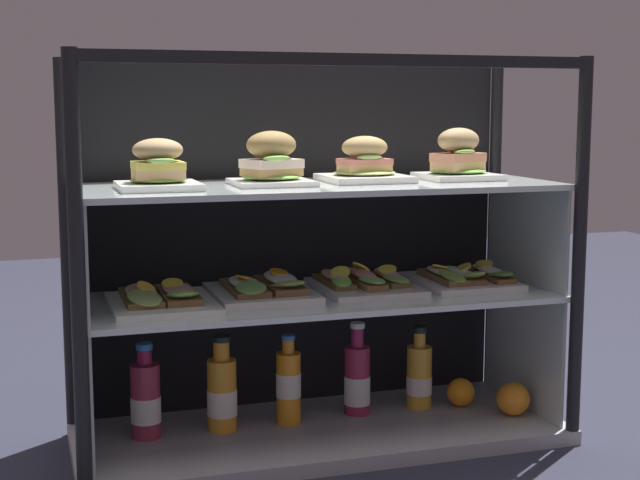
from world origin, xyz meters
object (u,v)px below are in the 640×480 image
orange_fruit_beside_bottles (513,399)px  juice_bottle_tucked_behind (289,385)px  juice_bottle_front_fourth (146,400)px  plated_roll_sandwich_near_left_corner (458,159)px  juice_bottle_back_center (357,380)px  juice_bottle_front_second (222,393)px  orange_fruit_near_left_post (461,392)px  plated_roll_sandwich_right_of_center (365,166)px  open_sandwich_tray_right_of_center (364,282)px  juice_bottle_back_left (419,376)px  open_sandwich_tray_mid_right (463,278)px  plated_roll_sandwich_far_right (272,163)px  open_sandwich_tray_near_left_corner (264,288)px  open_sandwich_tray_center (161,298)px  plated_roll_sandwich_center (158,169)px

orange_fruit_beside_bottles → juice_bottle_tucked_behind: bearing=167.9°
juice_bottle_front_fourth → juice_bottle_tucked_behind: 0.34m
juice_bottle_tucked_behind → plated_roll_sandwich_near_left_corner: bearing=-3.6°
juice_bottle_back_center → juice_bottle_front_second: bearing=-177.4°
juice_bottle_front_fourth → orange_fruit_near_left_post: juice_bottle_front_fourth is taller
plated_roll_sandwich_right_of_center → juice_bottle_front_fourth: size_ratio=0.88×
open_sandwich_tray_right_of_center → juice_bottle_back_left: 0.31m
open_sandwich_tray_right_of_center → open_sandwich_tray_mid_right: size_ratio=1.00×
plated_roll_sandwich_near_left_corner → juice_bottle_tucked_behind: size_ratio=0.82×
plated_roll_sandwich_near_left_corner → orange_fruit_near_left_post: size_ratio=2.48×
juice_bottle_front_second → orange_fruit_near_left_post: size_ratio=3.18×
open_sandwich_tray_right_of_center → plated_roll_sandwich_near_left_corner: bearing=-2.0°
plated_roll_sandwich_far_right → plated_roll_sandwich_near_left_corner: plated_roll_sandwich_near_left_corner is taller
open_sandwich_tray_mid_right → juice_bottle_back_left: 0.28m
plated_roll_sandwich_right_of_center → orange_fruit_near_left_post: (0.27, 0.01, -0.58)m
orange_fruit_near_left_post → open_sandwich_tray_near_left_corner: bearing=-177.9°
plated_roll_sandwich_near_left_corner → open_sandwich_tray_mid_right: size_ratio=0.66×
plated_roll_sandwich_right_of_center → plated_roll_sandwich_near_left_corner: bearing=-2.0°
plated_roll_sandwich_far_right → juice_bottle_tucked_behind: plated_roll_sandwich_far_right is taller
open_sandwich_tray_near_left_corner → juice_bottle_front_second: bearing=163.0°
open_sandwich_tray_mid_right → orange_fruit_near_left_post: size_ratio=3.78×
plated_roll_sandwich_right_of_center → plated_roll_sandwich_near_left_corner: plated_roll_sandwich_near_left_corner is taller
plated_roll_sandwich_far_right → juice_bottle_back_center: plated_roll_sandwich_far_right is taller
juice_bottle_front_second → orange_fruit_near_left_post: 0.62m
plated_roll_sandwich_far_right → juice_bottle_tucked_behind: size_ratio=0.81×
orange_fruit_beside_bottles → orange_fruit_near_left_post: size_ratio=1.15×
open_sandwich_tray_mid_right → juice_bottle_tucked_behind: open_sandwich_tray_mid_right is taller
plated_roll_sandwich_far_right → orange_fruit_beside_bottles: bearing=-6.0°
juice_bottle_back_center → open_sandwich_tray_right_of_center: bearing=-82.5°
juice_bottle_back_left → orange_fruit_near_left_post: (0.11, -0.03, -0.04)m
plated_roll_sandwich_right_of_center → orange_fruit_beside_bottles: (0.36, -0.10, -0.58)m
open_sandwich_tray_near_left_corner → juice_bottle_back_center: (0.25, 0.04, -0.25)m
juice_bottle_back_center → juice_bottle_front_fourth: bearing=-178.7°
open_sandwich_tray_right_of_center → juice_bottle_back_left: open_sandwich_tray_right_of_center is taller
open_sandwich_tray_center → juice_bottle_front_second: 0.30m
plated_roll_sandwich_far_right → orange_fruit_beside_bottles: (0.60, -0.06, -0.59)m
plated_roll_sandwich_center → plated_roll_sandwich_right_of_center: plated_roll_sandwich_center is taller
juice_bottle_front_fourth → orange_fruit_near_left_post: bearing=-1.0°
juice_bottle_front_fourth → juice_bottle_back_center: (0.52, 0.01, -0.00)m
plated_roll_sandwich_far_right → plated_roll_sandwich_near_left_corner: (0.48, 0.03, -0.00)m
juice_bottle_front_fourth → juice_bottle_back_center: juice_bottle_back_center is taller
open_sandwich_tray_mid_right → orange_fruit_beside_bottles: bearing=-38.4°
open_sandwich_tray_right_of_center → plated_roll_sandwich_right_of_center: bearing=-147.2°
open_sandwich_tray_center → juice_bottle_front_fourth: 0.26m
plated_roll_sandwich_far_right → orange_fruit_near_left_post: (0.50, 0.04, -0.60)m
open_sandwich_tray_mid_right → juice_bottle_front_fourth: size_ratio=1.21×
open_sandwich_tray_right_of_center → juice_bottle_back_center: size_ratio=1.17×
plated_roll_sandwich_far_right → juice_bottle_back_center: bearing=16.1°
open_sandwich_tray_right_of_center → plated_roll_sandwich_far_right: bearing=-171.5°
plated_roll_sandwich_center → orange_fruit_near_left_post: 0.97m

